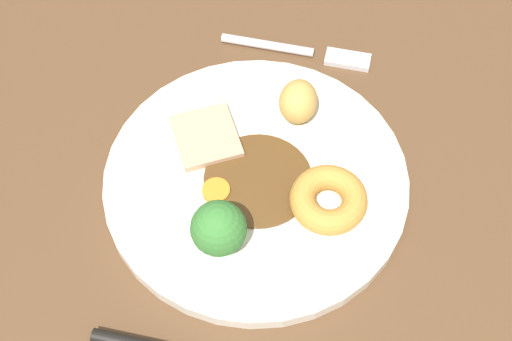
# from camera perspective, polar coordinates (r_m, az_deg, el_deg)

# --- Properties ---
(dining_table) EXTENTS (1.20, 0.84, 0.04)m
(dining_table) POSITION_cam_1_polar(r_m,az_deg,el_deg) (0.68, 1.46, 0.71)
(dining_table) COLOR brown
(dining_table) RESTS_ON ground
(dinner_plate) EXTENTS (0.27, 0.27, 0.01)m
(dinner_plate) POSITION_cam_1_polar(r_m,az_deg,el_deg) (0.64, 0.00, -0.82)
(dinner_plate) COLOR silver
(dinner_plate) RESTS_ON dining_table
(gravy_pool) EXTENTS (0.10, 0.10, 0.00)m
(gravy_pool) POSITION_cam_1_polar(r_m,az_deg,el_deg) (0.63, 0.17, -0.75)
(gravy_pool) COLOR #563819
(gravy_pool) RESTS_ON dinner_plate
(meat_slice_main) EXTENTS (0.08, 0.08, 0.01)m
(meat_slice_main) POSITION_cam_1_polar(r_m,az_deg,el_deg) (0.65, -3.99, 2.71)
(meat_slice_main) COLOR tan
(meat_slice_main) RESTS_ON dinner_plate
(yorkshire_pudding) EXTENTS (0.07, 0.07, 0.02)m
(yorkshire_pudding) POSITION_cam_1_polar(r_m,az_deg,el_deg) (0.61, 5.81, -2.32)
(yorkshire_pudding) COLOR #C68938
(yorkshire_pudding) RESTS_ON dinner_plate
(roast_potato_left) EXTENTS (0.05, 0.04, 0.04)m
(roast_potato_left) POSITION_cam_1_polar(r_m,az_deg,el_deg) (0.65, 3.39, 5.52)
(roast_potato_left) COLOR tan
(roast_potato_left) RESTS_ON dinner_plate
(carrot_coin_front) EXTENTS (0.02, 0.02, 0.01)m
(carrot_coin_front) POSITION_cam_1_polar(r_m,az_deg,el_deg) (0.62, -3.20, -1.64)
(carrot_coin_front) COLOR orange
(carrot_coin_front) RESTS_ON dinner_plate
(broccoli_floret) EXTENTS (0.05, 0.05, 0.05)m
(broccoli_floret) POSITION_cam_1_polar(r_m,az_deg,el_deg) (0.57, -3.00, -4.67)
(broccoli_floret) COLOR #8CB766
(broccoli_floret) RESTS_ON dinner_plate
(fork) EXTENTS (0.02, 0.15, 0.01)m
(fork) POSITION_cam_1_polar(r_m,az_deg,el_deg) (0.73, 3.56, 9.50)
(fork) COLOR silver
(fork) RESTS_ON dining_table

